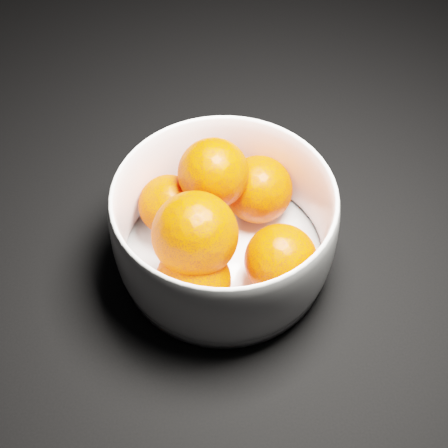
{
  "coord_description": "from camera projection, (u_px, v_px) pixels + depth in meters",
  "views": [
    {
      "loc": [
        -0.01,
        -0.6,
        0.5
      ],
      "look_at": [
        0.01,
        -0.25,
        0.06
      ],
      "focal_mm": 50.0,
      "sensor_mm": 36.0,
      "label": 1
    }
  ],
  "objects": [
    {
      "name": "bowl",
      "position": [
        224.0,
        227.0,
        0.58
      ],
      "size": [
        0.21,
        0.21,
        0.1
      ],
      "rotation": [
        0.0,
        0.0,
        -0.21
      ],
      "color": "white",
      "rests_on": "ground"
    },
    {
      "name": "ground",
      "position": [
        206.0,
        97.0,
        0.77
      ],
      "size": [
        3.0,
        3.0,
        0.0
      ],
      "primitive_type": "cube",
      "color": "black",
      "rests_on": "ground"
    },
    {
      "name": "orange_pile",
      "position": [
        220.0,
        224.0,
        0.57
      ],
      "size": [
        0.16,
        0.17,
        0.11
      ],
      "color": "#FF3800",
      "rests_on": "bowl"
    }
  ]
}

